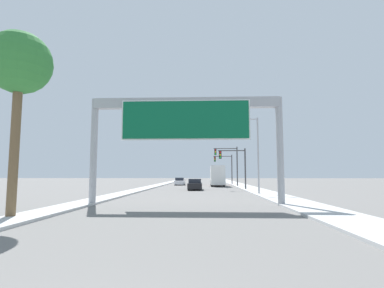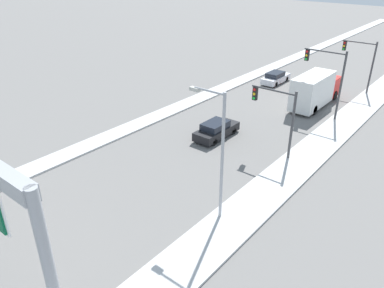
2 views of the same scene
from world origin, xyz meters
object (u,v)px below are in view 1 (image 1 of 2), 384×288
at_px(traffic_light_mid_block, 230,160).
at_px(traffic_light_far_intersection, 226,165).
at_px(sign_gantry, 186,121).
at_px(palm_tree_foreground, 19,66).
at_px(street_lamp_right, 255,149).
at_px(car_mid_center, 195,185).
at_px(truck_box_primary, 217,176).
at_px(traffic_light_near_intersection, 236,162).
at_px(car_mid_left, 180,182).

bearing_deg(traffic_light_mid_block, traffic_light_far_intersection, 89.95).
relative_size(sign_gantry, palm_tree_foreground, 1.45).
relative_size(sign_gantry, street_lamp_right, 1.67).
bearing_deg(traffic_light_mid_block, palm_tree_foreground, -110.12).
relative_size(car_mid_center, traffic_light_far_intersection, 0.77).
distance_m(traffic_light_mid_block, palm_tree_foreground, 39.06).
bearing_deg(car_mid_center, traffic_light_mid_block, 61.62).
relative_size(car_mid_center, traffic_light_mid_block, 0.69).
relative_size(car_mid_center, truck_box_primary, 0.55).
bearing_deg(traffic_light_near_intersection, street_lamp_right, -83.72).
bearing_deg(car_mid_center, sign_gantry, -90.00).
relative_size(car_mid_left, palm_tree_foreground, 0.50).
distance_m(truck_box_primary, palm_tree_foreground, 41.09).
height_order(traffic_light_far_intersection, palm_tree_foreground, palm_tree_foreground).
bearing_deg(palm_tree_foreground, truck_box_primary, 73.80).
xyz_separation_m(car_mid_center, traffic_light_near_intersection, (5.53, 0.26, 3.05)).
height_order(sign_gantry, palm_tree_foreground, palm_tree_foreground).
xyz_separation_m(car_mid_left, traffic_light_near_intersection, (9.03, -17.26, 3.07)).
distance_m(car_mid_center, street_lamp_right, 11.91).
distance_m(car_mid_center, car_mid_left, 17.87).
bearing_deg(traffic_light_far_intersection, truck_box_primary, -105.33).
relative_size(truck_box_primary, traffic_light_far_intersection, 1.42).
xyz_separation_m(car_mid_center, traffic_light_far_intersection, (5.55, 20.26, 3.30)).
bearing_deg(car_mid_left, car_mid_center, -78.71).
bearing_deg(street_lamp_right, traffic_light_near_intersection, 96.28).
height_order(traffic_light_near_intersection, traffic_light_far_intersection, traffic_light_far_intersection).
xyz_separation_m(car_mid_left, traffic_light_mid_block, (9.04, -7.26, 3.79)).
distance_m(traffic_light_near_intersection, palm_tree_foreground, 29.98).
relative_size(sign_gantry, car_mid_left, 2.88).
distance_m(car_mid_center, truck_box_primary, 13.29).
bearing_deg(car_mid_left, traffic_light_near_intersection, -62.40).
bearing_deg(truck_box_primary, car_mid_left, 145.83).
xyz_separation_m(traffic_light_near_intersection, traffic_light_far_intersection, (0.03, 20.00, 0.26)).
distance_m(car_mid_center, palm_tree_foreground, 28.28).
bearing_deg(traffic_light_far_intersection, car_mid_left, -163.19).
distance_m(palm_tree_foreground, street_lamp_right, 22.62).
xyz_separation_m(truck_box_primary, palm_tree_foreground, (-11.36, -39.08, 5.67)).
bearing_deg(traffic_light_mid_block, truck_box_primary, 129.13).
relative_size(sign_gantry, traffic_light_mid_block, 2.00).
xyz_separation_m(sign_gantry, street_lamp_right, (6.55, 10.78, -1.08)).
relative_size(car_mid_left, traffic_light_near_intersection, 0.83).
bearing_deg(truck_box_primary, traffic_light_near_intersection, -80.80).
xyz_separation_m(car_mid_left, truck_box_primary, (7.00, -4.75, 1.12)).
height_order(sign_gantry, car_mid_center, sign_gantry).
bearing_deg(palm_tree_foreground, traffic_light_mid_block, 69.88).
relative_size(traffic_light_mid_block, street_lamp_right, 0.84).
height_order(car_mid_center, truck_box_primary, truck_box_primary).
bearing_deg(traffic_light_mid_block, street_lamp_right, -87.01).
xyz_separation_m(sign_gantry, traffic_light_mid_block, (5.54, 30.13, -1.35)).
height_order(traffic_light_mid_block, palm_tree_foreground, palm_tree_foreground).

